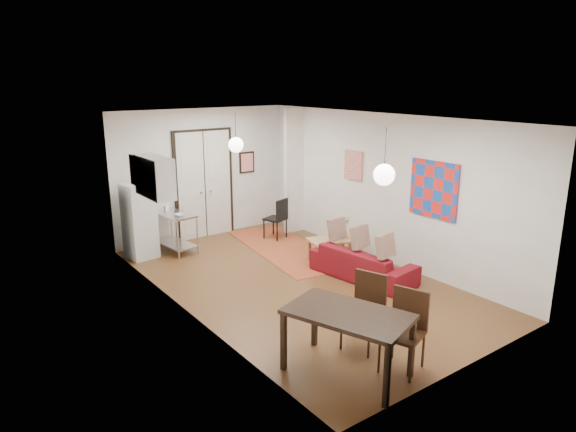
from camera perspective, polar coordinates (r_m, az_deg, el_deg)
floor at (r=9.28m, az=0.91°, el=-7.31°), size 7.00×7.00×0.00m
ceiling at (r=8.60m, az=0.99°, el=10.84°), size 4.20×7.00×0.02m
wall_back at (r=11.75m, az=-9.43°, el=4.67°), size 4.20×0.02×2.90m
wall_front at (r=6.51m, az=19.92°, el=-4.59°), size 4.20×0.02×2.90m
wall_left at (r=7.79m, az=-11.48°, el=-0.78°), size 0.02×7.00×2.90m
wall_right at (r=10.20m, az=10.41°, el=3.04°), size 0.02×7.00×2.90m
double_doors at (r=11.76m, az=-9.28°, el=3.44°), size 1.44×0.06×2.50m
stub_partition at (r=11.91m, az=0.65°, el=5.02°), size 0.50×0.10×2.90m
wall_cabinet at (r=9.10m, az=-14.61°, el=4.24°), size 0.35×1.00×0.70m
painting_popart at (r=9.35m, az=15.90°, el=2.87°), size 0.05×1.00×1.00m
painting_abstract at (r=10.68m, az=7.29°, el=5.62°), size 0.05×0.50×0.60m
poster_back at (r=12.25m, az=-4.58°, el=5.96°), size 0.40×0.03×0.50m
print_left at (r=9.50m, az=-16.60°, el=4.85°), size 0.03×0.44×0.54m
pendant_back at (r=10.32m, az=-5.81°, el=7.87°), size 0.30×0.30×0.80m
pendant_front at (r=7.20m, az=10.64°, el=4.53°), size 0.30×0.30×0.80m
kilim_rug at (r=11.02m, az=-0.39°, el=-3.61°), size 1.76×3.56×0.01m
sofa at (r=9.45m, az=8.33°, el=-5.19°), size 1.04×2.06×0.57m
coffee_table at (r=10.23m, az=5.25°, el=-2.84°), size 1.14×0.81×0.46m
potted_plant at (r=10.21m, az=5.71°, el=-1.22°), size 0.48×0.44×0.45m
kitchen_counter at (r=10.99m, az=-12.52°, el=-1.22°), size 0.68×1.14×0.82m
bowl at (r=10.63m, az=-11.96°, el=0.11°), size 0.24×0.24×0.05m
soap_bottle at (r=11.09m, az=-13.40°, el=0.98°), size 0.10×0.10×0.17m
fridge at (r=10.69m, az=-16.18°, el=-0.54°), size 0.61×0.61×1.53m
dining_table at (r=6.35m, az=6.66°, el=-11.31°), size 1.29×1.68×0.82m
dining_chair_near at (r=7.08m, az=7.74°, el=-9.69°), size 0.61×0.75×1.01m
dining_chair_far at (r=6.65m, az=11.99°, el=-11.62°), size 0.61×0.75×1.01m
black_side_chair at (r=11.64m, az=-1.69°, el=0.20°), size 0.54×0.56×0.93m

